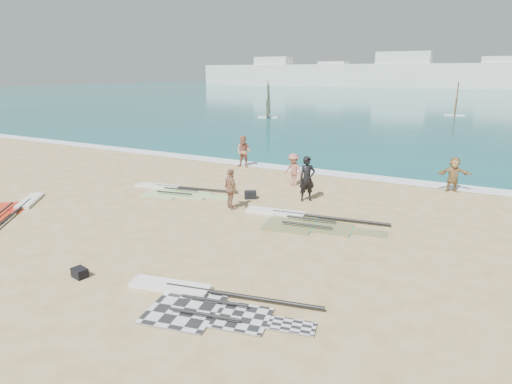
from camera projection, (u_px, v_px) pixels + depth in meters
The scene contains 17 objects.
ground at pixel (169, 249), 13.40m from camera, with size 300.00×300.00×0.00m, color tan.
sea at pixel (460, 91), 125.21m from camera, with size 300.00×240.00×0.06m, color #0D5B56.
surf_line at pixel (312, 172), 23.82m from camera, with size 300.00×1.20×0.04m, color white.
far_town at pixel (415, 74), 146.42m from camera, with size 160.00×8.00×12.00m.
rig_grey at pixel (199, 301), 10.29m from camera, with size 5.10×2.49×0.20m.
rig_green at pixel (173, 190), 19.86m from camera, with size 5.21×2.53×0.20m.
rig_orange at pixel (300, 220), 15.93m from camera, with size 5.54×2.46×0.20m.
rig_red at pixel (11, 208), 17.23m from camera, with size 3.79×4.71×0.20m.
gear_bag_near at pixel (250, 195), 18.73m from camera, with size 0.51×0.37×0.33m, color black.
gear_bag_far at pixel (80, 273), 11.54m from camera, with size 0.43×0.30×0.26m, color black.
person_wetsuit at pixel (307, 179), 18.20m from camera, with size 0.71×0.46×1.94m, color black.
beachgoer_left at pixel (244, 152), 24.68m from camera, with size 0.89×0.70×1.84m, color #AC6B56.
beachgoer_mid at pixel (293, 170), 20.65m from camera, with size 1.03×0.59×1.60m, color #A26155.
beachgoer_back at pixel (231, 189), 17.12m from camera, with size 0.98×0.41×1.67m, color #9D6E52.
beachgoer_right at pixel (454, 174), 19.62m from camera, with size 1.52×0.48×1.63m, color #9F7A49.
windsurfer_left at pixel (268, 107), 51.24m from camera, with size 2.50×2.84×4.39m.
windsurfer_centre at pixel (456, 106), 53.74m from camera, with size 2.34×2.87×4.27m.
Camera 1 is at (8.29, -9.63, 5.36)m, focal length 30.00 mm.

